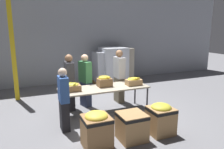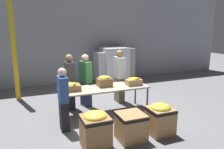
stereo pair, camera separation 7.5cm
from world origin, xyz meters
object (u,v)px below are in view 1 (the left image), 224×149
at_px(volunteer_3, 85,81).
at_px(banana_box_2, 134,81).
at_px(volunteer_1, 64,100).
at_px(donation_bin_2, 161,118).
at_px(pallet_stack_2, 120,65).
at_px(donation_bin_1, 132,126).
at_px(volunteer_2, 119,76).
at_px(support_pillar, 12,42).
at_px(sorting_table, 104,89).
at_px(banana_box_1, 104,81).
at_px(banana_box_0, 73,87).
at_px(volunteer_0, 70,83).
at_px(donation_bin_0, 97,129).
at_px(pallet_stack_1, 113,66).
at_px(pallet_stack_0, 105,68).

bearing_deg(volunteer_3, banana_box_2, 37.06).
relative_size(volunteer_1, volunteer_3, 0.93).
distance_m(donation_bin_2, pallet_stack_2, 5.07).
bearing_deg(pallet_stack_2, donation_bin_1, -111.81).
distance_m(volunteer_2, pallet_stack_2, 2.74).
bearing_deg(support_pillar, donation_bin_2, -51.61).
relative_size(sorting_table, donation_bin_2, 3.41).
height_order(volunteer_2, support_pillar, support_pillar).
xyz_separation_m(banana_box_1, banana_box_2, (0.86, -0.20, -0.04)).
relative_size(volunteer_1, pallet_stack_2, 1.00).
height_order(banana_box_0, volunteer_1, volunteer_1).
bearing_deg(pallet_stack_2, volunteer_0, -138.00).
distance_m(volunteer_2, donation_bin_0, 2.97).
xyz_separation_m(volunteer_2, pallet_stack_1, (0.75, 2.29, -0.08)).
distance_m(banana_box_1, donation_bin_2, 2.01).
distance_m(support_pillar, pallet_stack_2, 4.63).
distance_m(volunteer_0, volunteer_2, 1.67).
bearing_deg(banana_box_0, banana_box_1, 5.60).
height_order(banana_box_2, pallet_stack_1, pallet_stack_1).
relative_size(volunteer_1, donation_bin_2, 2.07).
height_order(banana_box_0, pallet_stack_0, pallet_stack_0).
distance_m(volunteer_1, volunteer_2, 2.51).
bearing_deg(volunteer_0, volunteer_2, 93.79).
distance_m(banana_box_1, volunteer_0, 1.07).
height_order(volunteer_1, support_pillar, support_pillar).
bearing_deg(pallet_stack_0, support_pillar, -166.22).
xyz_separation_m(volunteer_1, donation_bin_1, (1.29, -1.05, -0.44)).
bearing_deg(volunteer_1, banana_box_0, -30.48).
bearing_deg(pallet_stack_0, pallet_stack_1, -20.59).
bearing_deg(banana_box_2, volunteer_2, 95.95).
xyz_separation_m(volunteer_3, donation_bin_2, (1.12, -2.48, -0.43)).
distance_m(sorting_table, donation_bin_2, 1.89).
xyz_separation_m(banana_box_2, volunteer_0, (-1.76, 0.77, -0.06)).
bearing_deg(volunteer_0, support_pillar, -136.23).
relative_size(volunteer_2, donation_bin_1, 2.83).
bearing_deg(volunteer_3, banana_box_0, -52.81).
bearing_deg(sorting_table, pallet_stack_2, 58.41).
xyz_separation_m(banana_box_1, volunteer_0, (-0.90, 0.57, -0.10)).
relative_size(volunteer_2, pallet_stack_2, 1.13).
distance_m(sorting_table, volunteer_2, 1.13).
xyz_separation_m(pallet_stack_0, pallet_stack_1, (0.35, -0.13, 0.09)).
bearing_deg(support_pillar, volunteer_3, -36.59).
distance_m(volunteer_0, pallet_stack_1, 3.39).
height_order(banana_box_0, donation_bin_1, banana_box_0).
xyz_separation_m(donation_bin_0, donation_bin_1, (0.83, 0.00, -0.08)).
xyz_separation_m(banana_box_0, donation_bin_0, (0.09, -1.69, -0.47)).
xyz_separation_m(volunteer_3, pallet_stack_0, (1.55, 2.39, -0.12)).
height_order(volunteer_1, donation_bin_2, volunteer_1).
xyz_separation_m(donation_bin_0, pallet_stack_2, (2.79, 4.91, 0.35)).
bearing_deg(banana_box_1, banana_box_2, -13.24).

